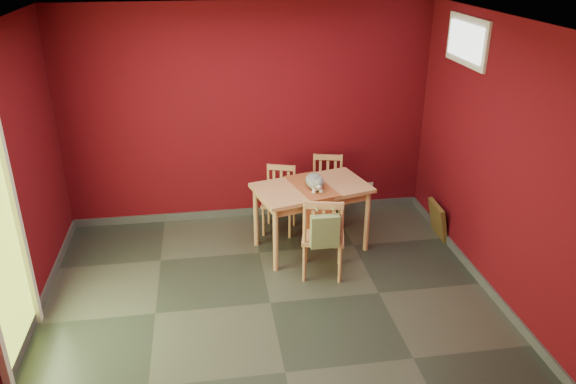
{
  "coord_description": "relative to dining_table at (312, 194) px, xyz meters",
  "views": [
    {
      "loc": [
        -0.54,
        -4.63,
        3.31
      ],
      "look_at": [
        0.25,
        0.45,
        1.0
      ],
      "focal_mm": 35.0,
      "sensor_mm": 36.0,
      "label": 1
    }
  ],
  "objects": [
    {
      "name": "ground",
      "position": [
        -0.61,
        -1.04,
        -0.69
      ],
      "size": [
        4.5,
        4.5,
        0.0
      ],
      "primitive_type": "plane",
      "color": "#2D342D",
      "rests_on": "ground"
    },
    {
      "name": "room_shell",
      "position": [
        -0.61,
        -1.04,
        -0.64
      ],
      "size": [
        4.5,
        4.5,
        4.5
      ],
      "color": "#530810",
      "rests_on": "ground"
    },
    {
      "name": "window",
      "position": [
        1.61,
        -0.04,
        1.66
      ],
      "size": [
        0.05,
        0.9,
        0.5
      ],
      "color": "white",
      "rests_on": "room_shell"
    },
    {
      "name": "outlet_plate",
      "position": [
        0.99,
        0.95,
        -0.39
      ],
      "size": [
        0.08,
        0.02,
        0.12
      ],
      "primitive_type": "cube",
      "color": "silver",
      "rests_on": "room_shell"
    },
    {
      "name": "dining_table",
      "position": [
        0.0,
        0.0,
        0.0
      ],
      "size": [
        1.4,
        1.02,
        0.79
      ],
      "color": "tan",
      "rests_on": "ground"
    },
    {
      "name": "table_runner",
      "position": [
        -0.0,
        -0.13,
        0.04
      ],
      "size": [
        0.54,
        0.84,
        0.38
      ],
      "color": "#9B4828",
      "rests_on": "dining_table"
    },
    {
      "name": "chair_far_left",
      "position": [
        -0.3,
        0.51,
        -0.27
      ],
      "size": [
        0.48,
        0.48,
        0.82
      ],
      "color": "tan",
      "rests_on": "ground"
    },
    {
      "name": "chair_far_right",
      "position": [
        0.33,
        0.67,
        -0.25
      ],
      "size": [
        0.48,
        0.48,
        0.85
      ],
      "color": "tan",
      "rests_on": "ground"
    },
    {
      "name": "chair_near",
      "position": [
        0.01,
        -0.59,
        -0.21
      ],
      "size": [
        0.52,
        0.52,
        0.94
      ],
      "color": "tan",
      "rests_on": "ground"
    },
    {
      "name": "tote_bag",
      "position": [
        -0.02,
        -0.81,
        -0.04
      ],
      "size": [
        0.29,
        0.18,
        0.41
      ],
      "color": "#758A58",
      "rests_on": "chair_near"
    },
    {
      "name": "cat",
      "position": [
        0.03,
        -0.03,
        0.2
      ],
      "size": [
        0.42,
        0.47,
        0.21
      ],
      "primitive_type": null,
      "rotation": [
        0.0,
        0.0,
        0.61
      ],
      "color": "slate",
      "rests_on": "table_runner"
    },
    {
      "name": "picture_frame",
      "position": [
        1.58,
        0.04,
        -0.47
      ],
      "size": [
        0.16,
        0.43,
        0.43
      ],
      "color": "brown",
      "rests_on": "ground"
    }
  ]
}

